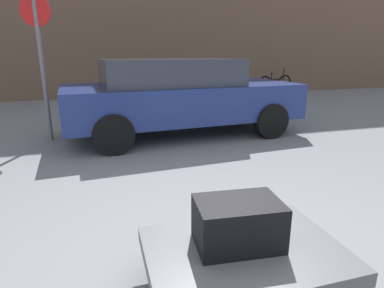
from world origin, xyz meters
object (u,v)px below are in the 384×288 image
(parked_car, at_px, (180,95))
(bicycle_leaning, at_px, (275,85))
(duffel_bag_black_rear_left, at_px, (238,223))
(no_parking_sign, at_px, (41,54))
(bollard_kerb_near, at_px, (225,95))
(luggage_cart, at_px, (244,257))
(bollard_kerb_mid, at_px, (267,93))

(parked_car, relative_size, bicycle_leaning, 2.60)
(duffel_bag_black_rear_left, relative_size, no_parking_sign, 0.22)
(bicycle_leaning, relative_size, bollard_kerb_near, 2.45)
(no_parking_sign, bearing_deg, parked_car, -5.60)
(bollard_kerb_near, bearing_deg, luggage_cart, -110.80)
(bicycle_leaning, relative_size, bollard_kerb_mid, 2.45)
(bollard_kerb_mid, distance_m, no_parking_sign, 6.40)
(duffel_bag_black_rear_left, xyz_separation_m, parked_car, (0.66, 4.18, 0.27))
(bollard_kerb_mid, xyz_separation_m, no_parking_sign, (-5.76, -2.53, 1.16))
(bicycle_leaning, height_order, no_parking_sign, no_parking_sign)
(no_parking_sign, bearing_deg, luggage_cart, -68.88)
(bicycle_leaning, distance_m, bollard_kerb_near, 3.53)
(luggage_cart, height_order, bollard_kerb_near, bollard_kerb_near)
(luggage_cart, distance_m, duffel_bag_black_rear_left, 0.23)
(parked_car, bearing_deg, bollard_kerb_mid, 39.08)
(luggage_cart, relative_size, parked_car, 0.28)
(parked_car, relative_size, no_parking_sign, 1.82)
(luggage_cart, relative_size, no_parking_sign, 0.51)
(bollard_kerb_mid, bearing_deg, luggage_cart, -119.97)
(bollard_kerb_near, height_order, bollard_kerb_mid, same)
(parked_car, distance_m, bollard_kerb_mid, 4.41)
(bicycle_leaning, distance_m, no_parking_sign, 8.65)
(luggage_cart, xyz_separation_m, bicycle_leaning, (5.50, 9.08, 0.10))
(duffel_bag_black_rear_left, bearing_deg, luggage_cart, -56.88)
(luggage_cart, height_order, bicycle_leaning, bicycle_leaning)
(duffel_bag_black_rear_left, relative_size, bicycle_leaning, 0.31)
(luggage_cart, relative_size, bollard_kerb_mid, 1.79)
(bollard_kerb_mid, bearing_deg, bollard_kerb_near, 180.00)
(duffel_bag_black_rear_left, height_order, bicycle_leaning, bicycle_leaning)
(luggage_cart, distance_m, no_parking_sign, 4.94)
(duffel_bag_black_rear_left, xyz_separation_m, bollard_kerb_mid, (4.06, 6.94, -0.14))
(luggage_cart, bearing_deg, bollard_kerb_near, 69.20)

